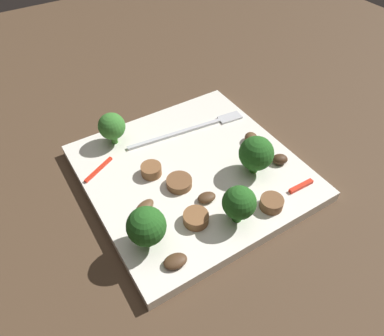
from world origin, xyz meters
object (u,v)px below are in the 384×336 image
sausage_slice_0 (151,170)px  pepper_strip_1 (301,186)px  sausage_slice_2 (272,203)px  mushroom_3 (175,261)px  broccoli_floret_0 (256,154)px  broccoli_floret_2 (112,127)px  broccoli_floret_3 (146,226)px  mushroom_1 (144,208)px  sausage_slice_1 (179,183)px  broccoli_floret_1 (238,204)px  pepper_strip_0 (99,169)px  sausage_slice_3 (196,218)px  mushroom_4 (249,137)px  plate (192,172)px  fork (195,128)px  mushroom_2 (280,159)px  mushroom_0 (207,197)px

sausage_slice_0 → pepper_strip_1: (0.15, -0.12, -0.00)m
sausage_slice_2 → mushroom_3: 0.13m
broccoli_floret_0 → broccoli_floret_2: 0.20m
broccoli_floret_3 → mushroom_1: size_ratio=1.83×
broccoli_floret_2 → sausage_slice_1: (0.04, -0.12, -0.02)m
broccoli_floret_1 → mushroom_1: (-0.08, 0.07, -0.02)m
broccoli_floret_1 → mushroom_3: bearing=-172.6°
mushroom_3 → broccoli_floret_3: bearing=108.6°
mushroom_3 → pepper_strip_0: mushroom_3 is taller
sausage_slice_3 → mushroom_4: 0.16m
broccoli_floret_2 → mushroom_1: bearing=-98.1°
plate → sausage_slice_2: (0.05, -0.10, 0.01)m
sausage_slice_0 → fork: bearing=26.0°
sausage_slice_2 → sausage_slice_3: (-0.09, 0.03, -0.00)m
pepper_strip_0 → mushroom_2: bearing=-28.4°
broccoli_floret_1 → broccoli_floret_0: bearing=37.5°
plate → sausage_slice_3: (-0.04, -0.07, 0.01)m
sausage_slice_3 → mushroom_0: bearing=35.8°
broccoli_floret_2 → sausage_slice_2: size_ratio=1.72×
plate → mushroom_2: (0.10, -0.05, 0.01)m
broccoli_floret_2 → broccoli_floret_3: (-0.03, -0.17, 0.00)m
sausage_slice_3 → mushroom_2: same height
broccoli_floret_0 → pepper_strip_1: bearing=-59.3°
plate → broccoli_floret_3: bearing=-144.2°
fork → broccoli_floret_3: (-0.15, -0.14, 0.03)m
broccoli_floret_0 → broccoli_floret_2: broccoli_floret_0 is taller
plate → broccoli_floret_1: size_ratio=5.33×
mushroom_4 → pepper_strip_0: bearing=164.4°
sausage_slice_0 → mushroom_3: 0.13m
broccoli_floret_0 → pepper_strip_1: size_ratio=1.48×
fork → sausage_slice_1: (-0.08, -0.08, 0.00)m
broccoli_floret_3 → pepper_strip_0: 0.14m
broccoli_floret_0 → mushroom_2: 0.05m
broccoli_floret_0 → plate: bearing=144.5°
fork → broccoli_floret_0: size_ratio=3.40×
broccoli_floret_3 → sausage_slice_0: broccoli_floret_3 is taller
pepper_strip_0 → pepper_strip_1: 0.26m
broccoli_floret_3 → mushroom_0: size_ratio=2.32×
broccoli_floret_3 → sausage_slice_3: broccoli_floret_3 is taller
plate → broccoli_floret_3: broccoli_floret_3 is taller
fork → pepper_strip_1: (0.05, -0.17, 0.00)m
broccoli_floret_2 → mushroom_0: size_ratio=2.08×
broccoli_floret_1 → broccoli_floret_3: (-0.10, 0.02, 0.00)m
broccoli_floret_0 → mushroom_2: bearing=-9.3°
pepper_strip_1 → fork: bearing=106.9°
plate → sausage_slice_0: size_ratio=9.98×
sausage_slice_2 → mushroom_1: size_ratio=0.96×
mushroom_1 → mushroom_2: (0.19, -0.02, 0.00)m
mushroom_4 → mushroom_1: bearing=-169.6°
sausage_slice_1 → pepper_strip_1: (0.13, -0.08, -0.00)m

